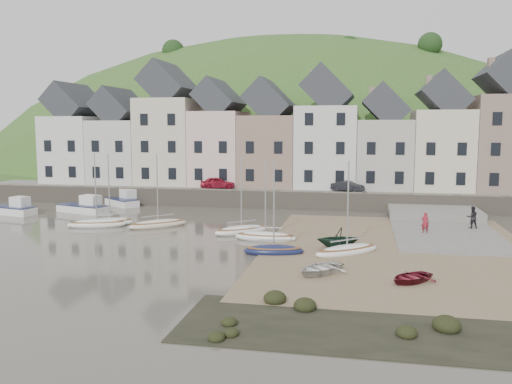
% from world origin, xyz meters
% --- Properties ---
extents(ground, '(160.00, 160.00, 0.00)m').
position_xyz_m(ground, '(0.00, 0.00, 0.00)').
color(ground, '#443E35').
rests_on(ground, ground).
extents(quay_land, '(90.00, 30.00, 1.50)m').
position_xyz_m(quay_land, '(0.00, 32.00, 0.75)').
color(quay_land, '#315421').
rests_on(quay_land, ground).
extents(quay_street, '(70.00, 7.00, 0.10)m').
position_xyz_m(quay_street, '(0.00, 20.50, 1.55)').
color(quay_street, slate).
rests_on(quay_street, quay_land).
extents(seawall, '(70.00, 1.20, 1.80)m').
position_xyz_m(seawall, '(0.00, 17.00, 0.90)').
color(seawall, slate).
rests_on(seawall, ground).
extents(beach, '(18.00, 26.00, 0.06)m').
position_xyz_m(beach, '(11.00, 0.00, 0.03)').
color(beach, '#756247').
rests_on(beach, ground).
extents(slipway, '(8.00, 18.00, 0.12)m').
position_xyz_m(slipway, '(15.00, 8.00, 0.06)').
color(slipway, slate).
rests_on(slipway, ground).
extents(hillside, '(134.40, 84.00, 84.00)m').
position_xyz_m(hillside, '(-5.00, 60.00, -17.99)').
color(hillside, '#315421').
rests_on(hillside, ground).
extents(townhouse_terrace, '(61.05, 8.00, 13.93)m').
position_xyz_m(townhouse_terrace, '(1.76, 24.00, 7.32)').
color(townhouse_terrace, silver).
rests_on(townhouse_terrace, quay_land).
extents(sailboat_0, '(5.06, 3.01, 6.32)m').
position_xyz_m(sailboat_0, '(-13.18, 3.99, 0.26)').
color(sailboat_0, white).
rests_on(sailboat_0, ground).
extents(sailboat_1, '(4.21, 2.97, 6.32)m').
position_xyz_m(sailboat_1, '(-12.48, 5.02, 0.27)').
color(sailboat_1, white).
rests_on(sailboat_1, ground).
extents(sailboat_2, '(4.79, 4.58, 6.32)m').
position_xyz_m(sailboat_2, '(-8.11, 4.90, 0.26)').
color(sailboat_2, beige).
rests_on(sailboat_2, ground).
extents(sailboat_3, '(4.46, 4.16, 6.32)m').
position_xyz_m(sailboat_3, '(-0.69, 3.61, 0.26)').
color(sailboat_3, white).
rests_on(sailboat_3, ground).
extents(sailboat_4, '(4.66, 1.64, 6.32)m').
position_xyz_m(sailboat_4, '(1.59, 1.51, 0.26)').
color(sailboat_4, white).
rests_on(sailboat_4, ground).
extents(sailboat_5, '(4.16, 2.14, 6.32)m').
position_xyz_m(sailboat_5, '(2.91, -2.68, 0.27)').
color(sailboat_5, '#151C43').
rests_on(sailboat_5, ground).
extents(sailboat_6, '(4.78, 4.45, 6.32)m').
position_xyz_m(sailboat_6, '(7.64, -1.76, 0.26)').
color(sailboat_6, white).
rests_on(sailboat_6, ground).
extents(motorboat_0, '(5.59, 3.21, 1.70)m').
position_xyz_m(motorboat_0, '(-17.98, 10.69, 0.58)').
color(motorboat_0, white).
rests_on(motorboat_0, ground).
extents(motorboat_1, '(4.70, 2.66, 1.70)m').
position_xyz_m(motorboat_1, '(-23.89, 8.35, 0.58)').
color(motorboat_1, white).
rests_on(motorboat_1, ground).
extents(motorboat_2, '(5.35, 4.67, 1.70)m').
position_xyz_m(motorboat_2, '(-16.60, 16.07, 0.58)').
color(motorboat_2, white).
rests_on(motorboat_2, ground).
extents(rowboat_white, '(3.70, 3.86, 0.65)m').
position_xyz_m(rowboat_white, '(6.27, -7.14, 0.39)').
color(rowboat_white, silver).
rests_on(rowboat_white, beach).
extents(rowboat_green, '(3.49, 3.24, 1.51)m').
position_xyz_m(rowboat_green, '(7.01, -0.75, 0.81)').
color(rowboat_green, '#163222').
rests_on(rowboat_green, beach).
extents(rowboat_red, '(3.29, 3.29, 0.56)m').
position_xyz_m(rowboat_red, '(11.16, -7.87, 0.34)').
color(rowboat_red, maroon).
rests_on(rowboat_red, beach).
extents(person_red, '(0.61, 0.42, 1.62)m').
position_xyz_m(person_red, '(13.37, 5.95, 0.93)').
color(person_red, maroon).
rests_on(person_red, slipway).
extents(person_dark, '(0.95, 0.79, 1.80)m').
position_xyz_m(person_dark, '(17.34, 8.74, 1.02)').
color(person_dark, black).
rests_on(person_dark, slipway).
extents(car_left, '(4.01, 2.55, 1.27)m').
position_xyz_m(car_left, '(-6.97, 19.50, 2.24)').
color(car_left, maroon).
rests_on(car_left, quay_street).
extents(car_right, '(3.62, 2.17, 1.13)m').
position_xyz_m(car_right, '(7.05, 19.50, 2.16)').
color(car_right, black).
rests_on(car_right, quay_street).
extents(shore_rocks, '(14.00, 6.18, 0.76)m').
position_xyz_m(shore_rocks, '(7.72, -14.60, 0.11)').
color(shore_rocks, black).
rests_on(shore_rocks, ground).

